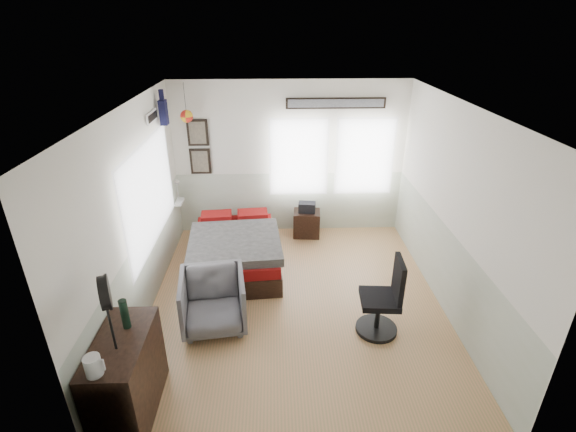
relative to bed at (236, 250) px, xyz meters
name	(u,v)px	position (x,y,z in m)	size (l,w,h in m)	color
ground_plane	(296,303)	(0.91, -0.97, -0.29)	(4.00, 4.50, 0.01)	#A28250
room_shell	(290,190)	(0.83, -0.79, 1.32)	(4.02, 4.52, 2.71)	silver
wall_decor	(222,121)	(-0.20, 0.98, 1.81)	(3.55, 1.32, 1.44)	black
bed	(236,250)	(0.00, 0.00, 0.00)	(1.46, 1.96, 0.59)	black
dresser	(127,376)	(-0.83, -2.66, 0.16)	(0.48, 1.00, 0.90)	black
armchair	(213,301)	(-0.16, -1.39, 0.08)	(0.79, 0.81, 0.74)	#5B5965
nightstand	(307,223)	(1.20, 1.01, -0.06)	(0.47, 0.37, 0.47)	black
task_chair	(384,303)	(1.95, -1.58, 0.13)	(0.52, 0.52, 1.04)	black
kettle	(93,366)	(-0.90, -3.06, 0.70)	(0.16, 0.14, 0.19)	silver
bottle	(125,314)	(-0.81, -2.47, 0.77)	(0.08, 0.08, 0.31)	black
stand_fan	(105,294)	(-0.81, -2.76, 1.21)	(0.19, 0.30, 0.77)	black
black_bag	(307,207)	(1.20, 1.01, 0.26)	(0.30, 0.19, 0.17)	black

